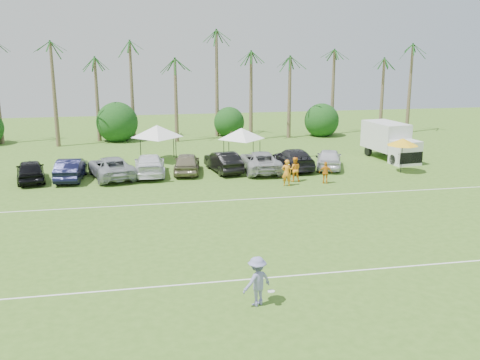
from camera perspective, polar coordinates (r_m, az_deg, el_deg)
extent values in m
plane|color=#40691F|center=(21.13, 0.94, -12.86)|extent=(120.00, 120.00, 0.00)
cube|color=white|center=(22.90, -0.10, -10.63)|extent=(80.00, 0.10, 0.01)
cube|color=white|center=(34.05, -3.89, -2.31)|extent=(80.00, 0.10, 0.01)
cone|color=brown|center=(58.17, -24.10, 7.82)|extent=(0.44, 0.44, 9.00)
cone|color=brown|center=(57.21, -19.23, 8.67)|extent=(0.44, 0.44, 10.00)
cone|color=brown|center=(56.74, -15.22, 9.43)|extent=(0.44, 0.44, 11.00)
cone|color=brown|center=(56.72, -11.06, 8.13)|extent=(0.44, 0.44, 8.00)
cone|color=brown|center=(56.81, -7.00, 8.80)|extent=(0.44, 0.44, 9.00)
cone|color=brown|center=(57.18, -2.96, 9.42)|extent=(0.44, 0.44, 10.00)
cone|color=brown|center=(57.83, 1.02, 9.98)|extent=(0.44, 0.44, 11.00)
cone|color=brown|center=(59.18, 5.81, 8.55)|extent=(0.44, 0.44, 8.00)
cone|color=brown|center=(60.75, 10.40, 9.01)|extent=(0.44, 0.44, 9.00)
cone|color=brown|center=(62.69, 14.75, 9.39)|extent=(0.44, 0.44, 10.00)
cone|color=brown|center=(64.48, 18.03, 9.73)|extent=(0.44, 0.44, 11.00)
cylinder|color=brown|center=(58.16, -12.88, 4.90)|extent=(0.30, 0.30, 1.40)
sphere|color=#103B12|center=(58.01, -12.94, 5.97)|extent=(4.00, 4.00, 4.00)
cylinder|color=brown|center=(58.96, -1.11, 5.37)|extent=(0.30, 0.30, 1.40)
sphere|color=#103B12|center=(58.81, -1.12, 6.43)|extent=(4.00, 4.00, 4.00)
cylinder|color=brown|center=(61.44, 8.16, 5.58)|extent=(0.30, 0.30, 1.40)
sphere|color=#103B12|center=(61.29, 8.20, 6.59)|extent=(4.00, 4.00, 4.00)
imported|color=orange|center=(37.75, 5.00, 0.78)|extent=(0.78, 0.60, 1.90)
imported|color=orange|center=(39.07, 5.83, 1.14)|extent=(0.99, 0.84, 1.80)
imported|color=orange|center=(38.79, 9.12, 0.78)|extent=(1.01, 0.72, 1.59)
cube|color=silver|center=(48.93, 15.26, 4.57)|extent=(2.92, 4.64, 2.38)
cube|color=silver|center=(46.62, 17.22, 2.80)|extent=(2.39, 1.98, 2.00)
cube|color=black|center=(46.11, 17.71, 2.28)|extent=(2.21, 0.56, 0.95)
cube|color=#E5590C|center=(49.66, 16.39, 4.13)|extent=(0.21, 1.51, 0.86)
cylinder|color=black|center=(46.35, 16.08, 2.10)|extent=(0.39, 0.89, 0.86)
cylinder|color=black|center=(47.43, 17.98, 2.22)|extent=(0.39, 0.89, 0.86)
cylinder|color=black|center=(49.62, 13.51, 3.02)|extent=(0.39, 0.89, 0.86)
cylinder|color=black|center=(50.64, 15.35, 3.12)|extent=(0.39, 0.89, 0.86)
cylinder|color=black|center=(45.00, -10.54, 2.86)|extent=(0.06, 0.06, 2.07)
cylinder|color=black|center=(45.10, -6.84, 3.02)|extent=(0.06, 0.06, 2.07)
cylinder|color=black|center=(47.86, -10.58, 3.52)|extent=(0.06, 0.06, 2.07)
cylinder|color=black|center=(47.96, -7.09, 3.67)|extent=(0.06, 0.06, 2.07)
pyramid|color=white|center=(46.12, -8.86, 5.81)|extent=(4.48, 4.48, 1.04)
cylinder|color=black|center=(44.49, -1.20, 2.85)|extent=(0.06, 0.06, 1.90)
cylinder|color=black|center=(45.00, 2.14, 2.97)|extent=(0.06, 0.06, 1.90)
cylinder|color=black|center=(47.06, -1.74, 3.46)|extent=(0.06, 0.06, 1.90)
cylinder|color=black|center=(47.54, 1.42, 3.58)|extent=(0.06, 0.06, 1.90)
pyramid|color=white|center=(45.68, 0.16, 5.57)|extent=(4.10, 4.10, 0.95)
cylinder|color=black|center=(43.40, 16.86, 2.33)|extent=(0.05, 0.05, 2.44)
cone|color=yellow|center=(43.18, 16.98, 3.91)|extent=(2.44, 2.44, 0.55)
imported|color=#7F7FB4|center=(20.51, 1.84, -10.73)|extent=(1.44, 1.21, 1.94)
cylinder|color=white|center=(20.58, 3.35, -11.77)|extent=(0.27, 0.27, 0.03)
imported|color=black|center=(41.78, -21.45, 0.95)|extent=(2.79, 5.04, 1.62)
imported|color=black|center=(41.31, -17.56, 1.13)|extent=(2.07, 5.04, 1.62)
imported|color=#999EA3|center=(41.13, -13.59, 1.34)|extent=(4.06, 6.32, 1.62)
imported|color=white|center=(41.41, -9.62, 1.62)|extent=(2.41, 5.65, 1.62)
imported|color=#7A7257|center=(41.67, -5.69, 1.83)|extent=(2.54, 4.98, 1.62)
imported|color=black|center=(41.98, -1.80, 1.98)|extent=(2.58, 5.15, 1.62)
imported|color=#A6A7A8|center=(42.08, 2.15, 2.01)|extent=(2.93, 5.95, 1.62)
imported|color=black|center=(43.23, 5.72, 2.27)|extent=(2.54, 5.70, 1.62)
imported|color=silver|center=(43.74, 9.47, 2.28)|extent=(3.45, 5.13, 1.62)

